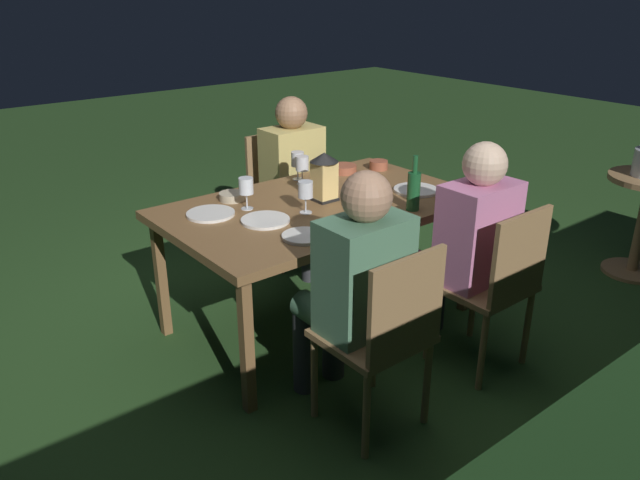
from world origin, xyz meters
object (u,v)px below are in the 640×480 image
person_in_pink (466,241)px  green_bottle_on_table (414,190)px  chair_side_right_b (384,332)px  bowl_olives (232,196)px  person_in_mustard (298,176)px  plate_a (265,220)px  dining_table (320,212)px  person_in_green (354,283)px  wine_glass_c (302,165)px  lantern_centerpiece (324,174)px  plate_b (416,190)px  bowl_bread (379,165)px  wine_glass_d (306,191)px  plate_d (304,236)px  bowl_salad (344,168)px  chair_side_right_a (495,282)px  wine_glass_b (298,160)px  wine_glass_a (246,187)px  chair_side_left_a (282,191)px  plate_c (211,214)px

person_in_pink → green_bottle_on_table: bearing=-78.1°
chair_side_right_b → bowl_olives: chair_side_right_b is taller
person_in_mustard → plate_a: size_ratio=4.72×
dining_table → person_in_mustard: person_in_mustard is taller
person_in_mustard → person_in_green: bearing=61.8°
person_in_mustard → wine_glass_c: 0.50m
person_in_pink → lantern_centerpiece: (0.33, -0.72, 0.24)m
plate_b → dining_table: bearing=-18.9°
dining_table → bowl_bread: (-0.69, -0.27, 0.08)m
green_bottle_on_table → wine_glass_d: size_ratio=1.72×
plate_d → bowl_bread: 1.21m
wine_glass_c → plate_b: (-0.43, 0.51, -0.11)m
plate_d → bowl_salad: 1.08m
dining_table → person_in_mustard: size_ratio=1.44×
person_in_pink → chair_side_right_a: bearing=90.0°
wine_glass_b → plate_a: wine_glass_b is taller
person_in_green → green_bottle_on_table: 0.77m
wine_glass_a → bowl_bread: bearing=-174.4°
wine_glass_c → wine_glass_b: bearing=-111.6°
wine_glass_d → chair_side_left_a: bearing=-118.6°
green_bottle_on_table → bowl_salad: 0.76m
plate_b → bowl_bread: (-0.14, -0.45, 0.02)m
person_in_green → bowl_olives: size_ratio=8.28×
chair_side_right_a → wine_glass_a: 1.33m
chair_side_left_a → wine_glass_b: wine_glass_b is taller
chair_side_left_a → green_bottle_on_table: (0.07, 1.28, 0.35)m
chair_side_right_b → lantern_centerpiece: size_ratio=3.28×
chair_side_right_a → plate_d: (0.74, -0.56, 0.25)m
chair_side_left_a → plate_c: (0.93, 0.69, 0.25)m
plate_c → wine_glass_a: bearing=169.1°
chair_side_right_b → person_in_mustard: 1.76m
chair_side_right_b → chair_side_left_a: size_ratio=1.00×
bowl_olives → plate_a: bearing=84.0°
dining_table → chair_side_right_a: size_ratio=1.91×
wine_glass_b → bowl_salad: (-0.31, 0.06, -0.09)m
plate_c → person_in_green: bearing=101.4°
plate_b → plate_c: 1.17m
green_bottle_on_table → plate_c: bearing=-34.3°
dining_table → wine_glass_b: bearing=-111.1°
green_bottle_on_table → wine_glass_a: size_ratio=1.72×
person_in_green → lantern_centerpiece: (-0.42, -0.72, 0.24)m
chair_side_right_b → plate_d: bearing=-91.1°
bowl_olives → bowl_salad: size_ratio=0.86×
person_in_pink → chair_side_right_b: 0.79m
dining_table → plate_b: size_ratio=6.55×
chair_side_right_a → wine_glass_a: (0.73, -1.06, 0.36)m
chair_side_right_b → bowl_olives: bearing=-91.2°
chair_side_right_a → bowl_olives: chair_side_right_a is taller
wine_glass_b → wine_glass_c: same height
chair_side_left_a → bowl_salad: chair_side_left_a is taller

